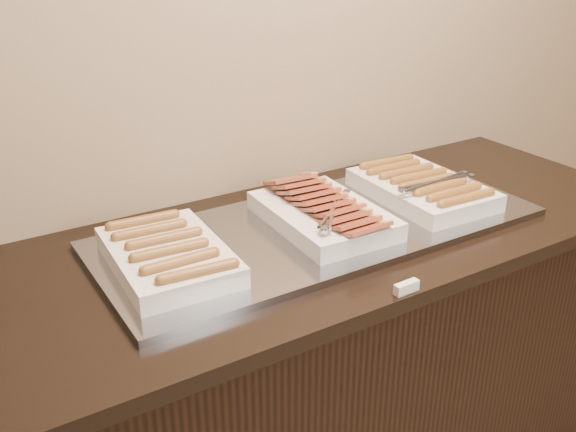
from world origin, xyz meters
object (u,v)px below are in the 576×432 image
Objects in this scene: warming_tray at (321,228)px; dish_center at (324,213)px; dish_left at (168,255)px; dish_right at (423,188)px; counter at (312,369)px.

dish_center reaches higher than warming_tray.
dish_left is 0.94× the size of dish_right.
counter is at bearing 175.40° from dish_center.
dish_left is 0.79m from dish_right.
dish_center reaches higher than dish_left.
warming_tray is 2.94× the size of dish_right.
counter is 0.65m from dish_left.
counter is at bearing 180.00° from warming_tray.
dish_center is at bearing -36.60° from warming_tray.
dish_left is at bearing -178.23° from dish_right.
dish_right reaches higher than warming_tray.
dish_left is (-0.41, -0.00, 0.50)m from counter.
warming_tray is at bearing 0.00° from counter.
counter is 1.72× the size of warming_tray.
dish_center is at bearing -7.00° from counter.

